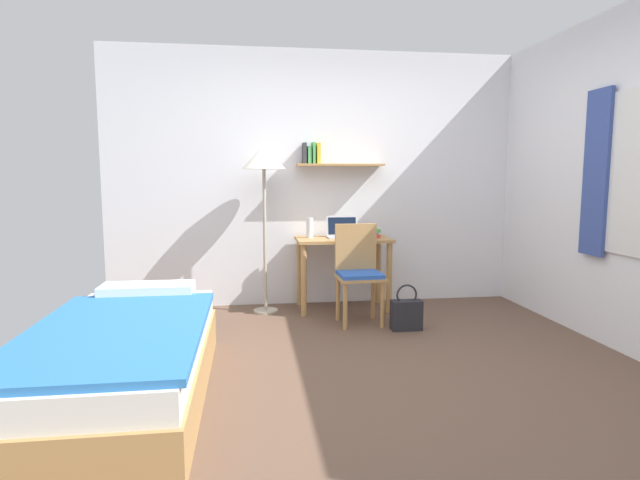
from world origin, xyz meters
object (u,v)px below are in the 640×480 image
object	(u,v)px
standing_lamp	(264,166)
handbag	(406,314)
laptop	(343,232)
water_bottle	(310,228)
desk	(343,253)
book_stack	(370,233)
bed	(124,360)
desk_chair	(358,269)

from	to	relation	value
standing_lamp	handbag	distance (m)	1.91
laptop	handbag	distance (m)	1.12
laptop	water_bottle	bearing A→B (deg)	177.96
desk	laptop	distance (m)	0.21
standing_lamp	book_stack	xyz separation A→B (m)	(1.05, 0.05, -0.67)
book_stack	bed	bearing A→B (deg)	-134.97
standing_lamp	handbag	xyz separation A→B (m)	(1.19, -0.76, -1.29)
laptop	water_bottle	world-z (taller)	laptop
standing_lamp	water_bottle	xyz separation A→B (m)	(0.45, 0.08, -0.61)
desk	standing_lamp	world-z (taller)	standing_lamp
laptop	water_bottle	size ratio (longest dim) A/B	1.61
bed	handbag	xyz separation A→B (m)	(2.09, 1.14, -0.10)
standing_lamp	bed	bearing A→B (deg)	-115.24
desk	handbag	world-z (taller)	desk
book_stack	laptop	bearing A→B (deg)	177.43
desk	standing_lamp	distance (m)	1.15
laptop	standing_lamp	bearing A→B (deg)	-175.17
standing_lamp	water_bottle	bearing A→B (deg)	9.83
bed	desk_chair	size ratio (longest dim) A/B	2.24
desk_chair	standing_lamp	distance (m)	1.34
desk_chair	laptop	xyz separation A→B (m)	(-0.05, 0.53, 0.29)
bed	handbag	world-z (taller)	bed
desk_chair	book_stack	size ratio (longest dim) A/B	3.77
water_bottle	handbag	distance (m)	1.31
desk	handbag	size ratio (longest dim) A/B	2.31
water_bottle	book_stack	world-z (taller)	water_bottle
desk	laptop	world-z (taller)	laptop
desk	bed	bearing A→B (deg)	-131.02
desk	water_bottle	xyz separation A→B (m)	(-0.33, 0.06, 0.25)
desk	standing_lamp	xyz separation A→B (m)	(-0.77, -0.02, 0.86)
laptop	desk_chair	bearing A→B (deg)	-84.76
desk	book_stack	distance (m)	0.34
desk_chair	standing_lamp	bearing A→B (deg)	150.82
standing_lamp	handbag	size ratio (longest dim) A/B	4.02
bed	desk_chair	bearing A→B (deg)	39.78
laptop	water_bottle	distance (m)	0.34
water_bottle	handbag	bearing A→B (deg)	-48.40
desk	desk_chair	distance (m)	0.49
desk_chair	book_stack	distance (m)	0.63
laptop	handbag	bearing A→B (deg)	-63.48
handbag	water_bottle	bearing A→B (deg)	131.60
laptop	handbag	xyz separation A→B (m)	(0.41, -0.83, -0.64)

